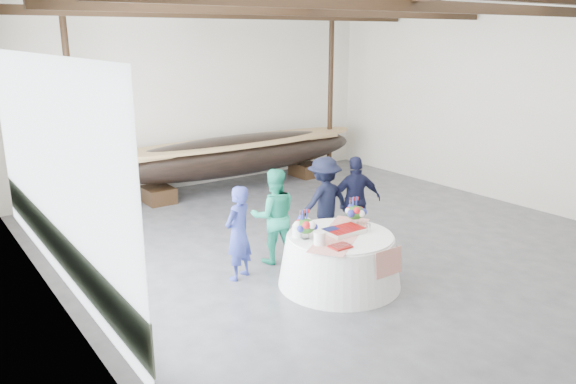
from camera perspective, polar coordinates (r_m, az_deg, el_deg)
floor at (r=10.47m, az=7.00°, el=-5.89°), size 10.00×12.00×0.01m
wall_back at (r=14.79m, az=-8.76°, el=9.39°), size 10.00×0.02×4.50m
wall_left at (r=7.47m, az=-22.00°, el=2.33°), size 0.02×12.00×4.50m
wall_right at (r=13.74m, az=23.07°, el=7.86°), size 0.02×12.00×4.50m
pavilion_structure at (r=10.38m, az=4.45°, el=16.60°), size 9.80×11.76×4.50m
open_bay at (r=8.53m, az=-23.03°, el=0.83°), size 0.03×7.00×3.20m
longboat_display at (r=14.39m, az=-5.16°, el=3.79°), size 7.32×1.46×1.37m
banquet_table at (r=8.94m, az=5.27°, el=-6.84°), size 1.94×1.94×0.83m
tabletop_items at (r=8.80m, az=4.47°, el=-3.26°), size 1.79×1.47×0.40m
guest_woman_blue at (r=9.02m, az=-5.07°, el=-4.17°), size 0.67×0.56×1.55m
guest_woman_teal at (r=9.64m, az=-1.44°, el=-2.44°), size 0.99×0.89×1.66m
guest_man_left at (r=10.44m, az=3.70°, el=-0.97°), size 1.10×0.64×1.68m
guest_man_right at (r=10.60m, az=6.89°, el=-0.82°), size 1.06×0.75×1.67m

